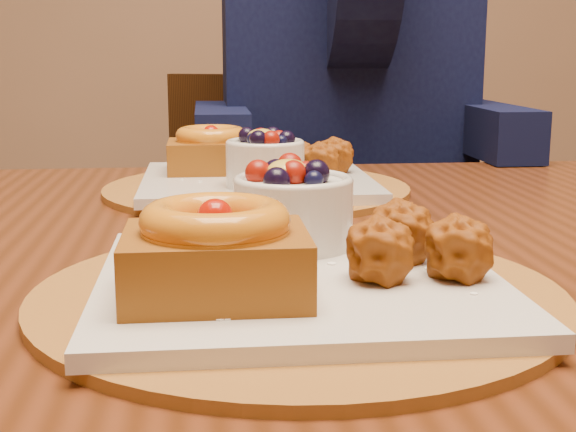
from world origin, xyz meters
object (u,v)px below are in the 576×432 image
object	(u,v)px
place_setting_far	(255,173)
dining_table	(272,306)
chair_far	(260,287)
diner	(346,51)
place_setting_near	(293,260)

from	to	relation	value
place_setting_far	dining_table	bearing A→B (deg)	-89.24
dining_table	chair_far	bearing A→B (deg)	87.07
place_setting_far	chair_far	xyz separation A→B (m)	(0.04, 0.47, -0.29)
dining_table	place_setting_far	distance (m)	0.24
diner	place_setting_near	bearing A→B (deg)	-92.54
dining_table	diner	xyz separation A→B (m)	(0.19, 0.66, 0.25)
place_setting_far	diner	xyz separation A→B (m)	(0.19, 0.44, 0.15)
place_setting_near	diner	world-z (taller)	diner
dining_table	place_setting_near	xyz separation A→B (m)	(-0.00, -0.21, 0.11)
dining_table	place_setting_near	world-z (taller)	place_setting_near
chair_far	diner	world-z (taller)	diner
place_setting_near	dining_table	bearing A→B (deg)	89.09
place_setting_far	chair_far	size ratio (longest dim) A/B	0.43
place_setting_near	chair_far	world-z (taller)	chair_far
place_setting_far	diner	world-z (taller)	diner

